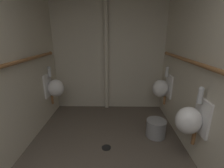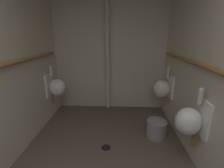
{
  "view_description": "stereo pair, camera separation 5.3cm",
  "coord_description": "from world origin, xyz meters",
  "px_view_note": "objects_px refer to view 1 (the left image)",
  "views": [
    {
      "loc": [
        0.12,
        0.05,
        1.6
      ],
      "look_at": [
        0.09,
        2.2,
        0.92
      ],
      "focal_mm": 24.94,
      "sensor_mm": 36.0,
      "label": 1
    },
    {
      "loc": [
        0.18,
        0.05,
        1.6
      ],
      "look_at": [
        0.09,
        2.2,
        0.92
      ],
      "focal_mm": 24.94,
      "sensor_mm": 36.0,
      "label": 2
    }
  ],
  "objects_px": {
    "floor_drain": "(106,148)",
    "waste_bin": "(156,128)",
    "urinal_left_mid": "(55,87)",
    "standpipe_back_wall": "(106,48)",
    "urinal_right_mid": "(190,120)",
    "urinal_right_far": "(162,88)"
  },
  "relations": [
    {
      "from": "urinal_right_far",
      "to": "standpipe_back_wall",
      "type": "distance_m",
      "value": 1.36
    },
    {
      "from": "floor_drain",
      "to": "waste_bin",
      "type": "distance_m",
      "value": 0.87
    },
    {
      "from": "urinal_right_mid",
      "to": "waste_bin",
      "type": "bearing_deg",
      "value": 110.93
    },
    {
      "from": "urinal_right_mid",
      "to": "standpipe_back_wall",
      "type": "height_order",
      "value": "standpipe_back_wall"
    },
    {
      "from": "urinal_right_far",
      "to": "waste_bin",
      "type": "xyz_separation_m",
      "value": [
        -0.22,
        -0.6,
        -0.5
      ]
    },
    {
      "from": "floor_drain",
      "to": "waste_bin",
      "type": "xyz_separation_m",
      "value": [
        0.8,
        0.31,
        0.14
      ]
    },
    {
      "from": "urinal_left_mid",
      "to": "floor_drain",
      "type": "relative_size",
      "value": 5.39
    },
    {
      "from": "urinal_left_mid",
      "to": "waste_bin",
      "type": "distance_m",
      "value": 1.99
    },
    {
      "from": "urinal_right_mid",
      "to": "floor_drain",
      "type": "xyz_separation_m",
      "value": [
        -1.02,
        0.27,
        -0.64
      ]
    },
    {
      "from": "floor_drain",
      "to": "waste_bin",
      "type": "bearing_deg",
      "value": 21.12
    },
    {
      "from": "standpipe_back_wall",
      "to": "waste_bin",
      "type": "relative_size",
      "value": 8.42
    },
    {
      "from": "urinal_left_mid",
      "to": "urinal_right_far",
      "type": "relative_size",
      "value": 1.0
    },
    {
      "from": "standpipe_back_wall",
      "to": "floor_drain",
      "type": "xyz_separation_m",
      "value": [
        0.06,
        -1.33,
        -1.35
      ]
    },
    {
      "from": "urinal_right_mid",
      "to": "urinal_right_far",
      "type": "relative_size",
      "value": 1.0
    },
    {
      "from": "waste_bin",
      "to": "urinal_left_mid",
      "type": "bearing_deg",
      "value": 162.15
    },
    {
      "from": "standpipe_back_wall",
      "to": "waste_bin",
      "type": "distance_m",
      "value": 1.8
    },
    {
      "from": "urinal_right_far",
      "to": "floor_drain",
      "type": "height_order",
      "value": "urinal_right_far"
    },
    {
      "from": "urinal_left_mid",
      "to": "floor_drain",
      "type": "height_order",
      "value": "urinal_left_mid"
    },
    {
      "from": "urinal_right_far",
      "to": "standpipe_back_wall",
      "type": "bearing_deg",
      "value": 158.73
    },
    {
      "from": "urinal_right_far",
      "to": "waste_bin",
      "type": "distance_m",
      "value": 0.81
    },
    {
      "from": "urinal_right_mid",
      "to": "waste_bin",
      "type": "xyz_separation_m",
      "value": [
        -0.22,
        0.58,
        -0.5
      ]
    },
    {
      "from": "standpipe_back_wall",
      "to": "urinal_right_far",
      "type": "bearing_deg",
      "value": -21.27
    }
  ]
}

